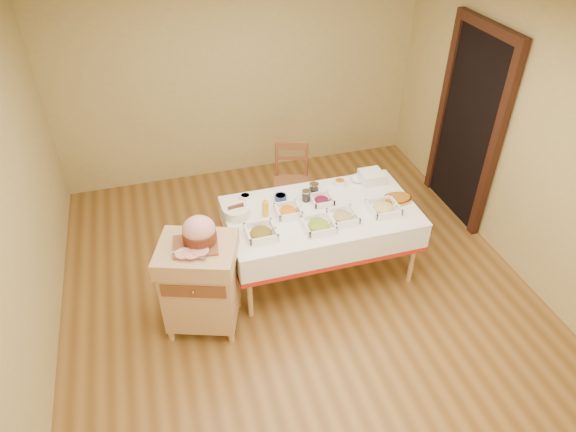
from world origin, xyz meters
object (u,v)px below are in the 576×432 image
at_px(plate_stack, 371,177).
at_px(brass_platter, 397,198).
at_px(bread_basket, 236,211).
at_px(butcher_cart, 201,281).
at_px(ham_on_board, 199,233).
at_px(dining_table, 321,224).
at_px(dining_chair, 291,182).
at_px(preserve_jar_right, 314,190).
at_px(preserve_jar_left, 306,196).
at_px(mustard_bottle, 265,208).

xyz_separation_m(plate_stack, brass_platter, (0.11, -0.39, -0.04)).
height_order(bread_basket, plate_stack, bread_basket).
distance_m(butcher_cart, ham_on_board, 0.51).
height_order(ham_on_board, bread_basket, ham_on_board).
height_order(dining_table, plate_stack, plate_stack).
bearing_deg(butcher_cart, dining_table, 17.32).
bearing_deg(dining_chair, preserve_jar_right, -88.97).
relative_size(preserve_jar_left, plate_stack, 0.50).
bearing_deg(ham_on_board, preserve_jar_right, 27.51).
height_order(mustard_bottle, brass_platter, mustard_bottle).
bearing_deg(mustard_bottle, dining_chair, 60.19).
height_order(butcher_cart, preserve_jar_right, butcher_cart).
distance_m(dining_chair, plate_stack, 1.00).
distance_m(butcher_cart, preserve_jar_right, 1.46).
xyz_separation_m(preserve_jar_right, bread_basket, (-0.81, -0.13, -0.01)).
bearing_deg(ham_on_board, preserve_jar_left, 26.49).
xyz_separation_m(dining_table, dining_chair, (0.00, 1.01, -0.14)).
distance_m(ham_on_board, preserve_jar_right, 1.39).
xyz_separation_m(dining_chair, brass_platter, (0.77, -1.06, 0.32)).
bearing_deg(plate_stack, mustard_bottle, -167.39).
distance_m(butcher_cart, brass_platter, 2.06).
xyz_separation_m(preserve_jar_left, brass_platter, (0.86, -0.25, -0.03)).
bearing_deg(mustard_bottle, dining_table, -7.50).
bearing_deg(ham_on_board, bread_basket, 51.07).
height_order(preserve_jar_left, brass_platter, preserve_jar_left).
xyz_separation_m(butcher_cart, brass_platter, (2.01, 0.34, 0.26)).
bearing_deg(butcher_cart, mustard_bottle, 32.81).
xyz_separation_m(ham_on_board, bread_basket, (0.41, 0.50, -0.22)).
xyz_separation_m(preserve_jar_left, bread_basket, (-0.71, -0.05, -0.00)).
bearing_deg(ham_on_board, mustard_bottle, 32.48).
xyz_separation_m(dining_chair, mustard_bottle, (-0.54, -0.94, 0.39)).
bearing_deg(brass_platter, preserve_jar_right, 156.50).
distance_m(bread_basket, plate_stack, 1.47).
xyz_separation_m(butcher_cart, preserve_jar_right, (1.26, 0.67, 0.29)).
relative_size(preserve_jar_left, brass_platter, 0.37).
height_order(dining_chair, brass_platter, dining_chair).
bearing_deg(dining_table, brass_platter, -3.59).
distance_m(ham_on_board, plate_stack, 2.00).
distance_m(dining_table, ham_on_board, 1.33).
distance_m(mustard_bottle, brass_platter, 1.31).
bearing_deg(dining_chair, preserve_jar_left, -96.63).
height_order(preserve_jar_right, mustard_bottle, mustard_bottle).
bearing_deg(plate_stack, preserve_jar_right, -174.86).
bearing_deg(bread_basket, dining_table, -10.48).
relative_size(mustard_bottle, plate_stack, 0.86).
bearing_deg(preserve_jar_left, dining_chair, 83.37).
distance_m(preserve_jar_right, plate_stack, 0.65).
distance_m(butcher_cart, plate_stack, 2.06).
height_order(dining_chair, preserve_jar_left, dining_chair).
relative_size(dining_chair, bread_basket, 3.53).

